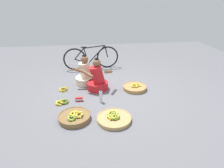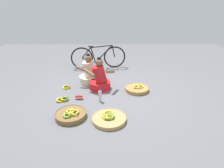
{
  "view_description": "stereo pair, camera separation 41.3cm",
  "coord_description": "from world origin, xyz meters",
  "px_view_note": "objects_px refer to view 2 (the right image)",
  "views": [
    {
      "loc": [
        -0.45,
        -3.92,
        2.11
      ],
      "look_at": [
        0.0,
        -0.2,
        0.35
      ],
      "focal_mm": 30.42,
      "sensor_mm": 36.0,
      "label": 1
    },
    {
      "loc": [
        -0.04,
        -3.95,
        2.11
      ],
      "look_at": [
        0.0,
        -0.2,
        0.35
      ],
      "focal_mm": 30.42,
      "sensor_mm": 36.0,
      "label": 2
    }
  ],
  "objects_px": {
    "vendor_woman_front": "(100,79)",
    "packet_carton_stack": "(79,97)",
    "water_bottle": "(100,96)",
    "banana_basket_near_bicycle": "(137,89)",
    "vendor_woman_behind": "(89,74)",
    "loose_bananas_front_center": "(63,99)",
    "loose_bananas_front_right": "(66,87)",
    "banana_basket_back_center": "(109,118)",
    "bicycle_leaning": "(98,57)",
    "banana_basket_mid_left": "(71,114)"
  },
  "relations": [
    {
      "from": "banana_basket_near_bicycle",
      "to": "banana_basket_mid_left",
      "type": "bearing_deg",
      "value": -141.79
    },
    {
      "from": "banana_basket_back_center",
      "to": "water_bottle",
      "type": "distance_m",
      "value": 0.72
    },
    {
      "from": "banana_basket_back_center",
      "to": "loose_bananas_front_right",
      "type": "height_order",
      "value": "banana_basket_back_center"
    },
    {
      "from": "banana_basket_near_bicycle",
      "to": "water_bottle",
      "type": "bearing_deg",
      "value": -148.78
    },
    {
      "from": "banana_basket_near_bicycle",
      "to": "banana_basket_back_center",
      "type": "bearing_deg",
      "value": -118.94
    },
    {
      "from": "bicycle_leaning",
      "to": "water_bottle",
      "type": "distance_m",
      "value": 2.13
    },
    {
      "from": "vendor_woman_front",
      "to": "packet_carton_stack",
      "type": "xyz_separation_m",
      "value": [
        -0.43,
        -0.55,
        -0.21
      ]
    },
    {
      "from": "vendor_woman_front",
      "to": "loose_bananas_front_center",
      "type": "distance_m",
      "value": 1.02
    },
    {
      "from": "loose_bananas_front_center",
      "to": "vendor_woman_behind",
      "type": "bearing_deg",
      "value": 62.35
    },
    {
      "from": "loose_bananas_front_center",
      "to": "packet_carton_stack",
      "type": "height_order",
      "value": "packet_carton_stack"
    },
    {
      "from": "banana_basket_near_bicycle",
      "to": "water_bottle",
      "type": "height_order",
      "value": "water_bottle"
    },
    {
      "from": "bicycle_leaning",
      "to": "banana_basket_near_bicycle",
      "type": "height_order",
      "value": "bicycle_leaning"
    },
    {
      "from": "water_bottle",
      "to": "vendor_woman_behind",
      "type": "bearing_deg",
      "value": 108.02
    },
    {
      "from": "banana_basket_back_center",
      "to": "loose_bananas_front_right",
      "type": "distance_m",
      "value": 1.74
    },
    {
      "from": "loose_bananas_front_right",
      "to": "water_bottle",
      "type": "relative_size",
      "value": 0.82
    },
    {
      "from": "banana_basket_near_bicycle",
      "to": "water_bottle",
      "type": "distance_m",
      "value": 1.02
    },
    {
      "from": "vendor_woman_front",
      "to": "vendor_woman_behind",
      "type": "distance_m",
      "value": 0.46
    },
    {
      "from": "banana_basket_near_bicycle",
      "to": "packet_carton_stack",
      "type": "relative_size",
      "value": 3.36
    },
    {
      "from": "water_bottle",
      "to": "banana_basket_near_bicycle",
      "type": "bearing_deg",
      "value": 31.22
    },
    {
      "from": "bicycle_leaning",
      "to": "packet_carton_stack",
      "type": "relative_size",
      "value": 9.86
    },
    {
      "from": "bicycle_leaning",
      "to": "banana_basket_mid_left",
      "type": "height_order",
      "value": "bicycle_leaning"
    },
    {
      "from": "water_bottle",
      "to": "packet_carton_stack",
      "type": "distance_m",
      "value": 0.49
    },
    {
      "from": "banana_basket_back_center",
      "to": "water_bottle",
      "type": "relative_size",
      "value": 2.32
    },
    {
      "from": "vendor_woman_behind",
      "to": "loose_bananas_front_right",
      "type": "xyz_separation_m",
      "value": [
        -0.55,
        -0.33,
        -0.22
      ]
    },
    {
      "from": "banana_basket_back_center",
      "to": "loose_bananas_front_center",
      "type": "xyz_separation_m",
      "value": [
        -1.03,
        0.74,
        -0.02
      ]
    },
    {
      "from": "banana_basket_mid_left",
      "to": "packet_carton_stack",
      "type": "height_order",
      "value": "banana_basket_mid_left"
    },
    {
      "from": "bicycle_leaning",
      "to": "packet_carton_stack",
      "type": "xyz_separation_m",
      "value": [
        -0.32,
        -2.01,
        -0.31
      ]
    },
    {
      "from": "vendor_woman_front",
      "to": "bicycle_leaning",
      "type": "distance_m",
      "value": 1.47
    },
    {
      "from": "loose_bananas_front_right",
      "to": "loose_bananas_front_center",
      "type": "bearing_deg",
      "value": -85.52
    },
    {
      "from": "water_bottle",
      "to": "loose_bananas_front_center",
      "type": "bearing_deg",
      "value": 176.4
    },
    {
      "from": "vendor_woman_front",
      "to": "bicycle_leaning",
      "type": "bearing_deg",
      "value": 94.3
    },
    {
      "from": "loose_bananas_front_right",
      "to": "water_bottle",
      "type": "bearing_deg",
      "value": -37.54
    },
    {
      "from": "vendor_woman_behind",
      "to": "banana_basket_back_center",
      "type": "bearing_deg",
      "value": -72.83
    },
    {
      "from": "banana_basket_mid_left",
      "to": "loose_bananas_front_center",
      "type": "distance_m",
      "value": 0.7
    },
    {
      "from": "water_bottle",
      "to": "packet_carton_stack",
      "type": "xyz_separation_m",
      "value": [
        -0.47,
        0.1,
        -0.09
      ]
    },
    {
      "from": "bicycle_leaning",
      "to": "banana_basket_near_bicycle",
      "type": "distance_m",
      "value": 1.91
    },
    {
      "from": "banana_basket_near_bicycle",
      "to": "loose_bananas_front_right",
      "type": "height_order",
      "value": "banana_basket_near_bicycle"
    },
    {
      "from": "vendor_woman_behind",
      "to": "water_bottle",
      "type": "bearing_deg",
      "value": -71.98
    },
    {
      "from": "banana_basket_back_center",
      "to": "loose_bananas_front_right",
      "type": "relative_size",
      "value": 2.83
    },
    {
      "from": "bicycle_leaning",
      "to": "banana_basket_back_center",
      "type": "relative_size",
      "value": 2.64
    },
    {
      "from": "vendor_woman_behind",
      "to": "loose_bananas_front_right",
      "type": "height_order",
      "value": "vendor_woman_behind"
    },
    {
      "from": "banana_basket_mid_left",
      "to": "banana_basket_near_bicycle",
      "type": "height_order",
      "value": "banana_basket_mid_left"
    },
    {
      "from": "loose_bananas_front_center",
      "to": "water_bottle",
      "type": "height_order",
      "value": "water_bottle"
    },
    {
      "from": "vendor_woman_front",
      "to": "loose_bananas_front_center",
      "type": "relative_size",
      "value": 2.7
    },
    {
      "from": "water_bottle",
      "to": "loose_bananas_front_right",
      "type": "bearing_deg",
      "value": 142.46
    },
    {
      "from": "water_bottle",
      "to": "packet_carton_stack",
      "type": "height_order",
      "value": "water_bottle"
    },
    {
      "from": "banana_basket_back_center",
      "to": "loose_bananas_front_center",
      "type": "distance_m",
      "value": 1.27
    },
    {
      "from": "loose_bananas_front_right",
      "to": "vendor_woman_front",
      "type": "bearing_deg",
      "value": -1.78
    },
    {
      "from": "bicycle_leaning",
      "to": "loose_bananas_front_center",
      "type": "relative_size",
      "value": 5.7
    },
    {
      "from": "vendor_woman_front",
      "to": "banana_basket_near_bicycle",
      "type": "distance_m",
      "value": 0.94
    }
  ]
}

